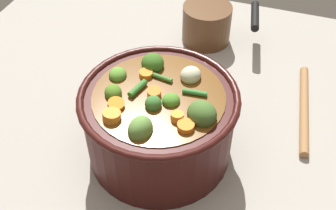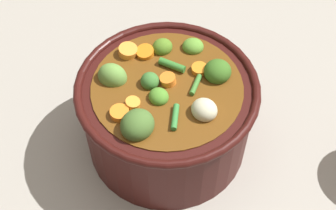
{
  "view_description": "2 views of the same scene",
  "coord_description": "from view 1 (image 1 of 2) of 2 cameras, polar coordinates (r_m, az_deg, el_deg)",
  "views": [
    {
      "loc": [
        -0.17,
        0.46,
        0.6
      ],
      "look_at": [
        -0.02,
        0.0,
        0.12
      ],
      "focal_mm": 45.36,
      "sensor_mm": 36.0,
      "label": 1
    },
    {
      "loc": [
        -0.41,
        -0.08,
        0.64
      ],
      "look_at": [
        -0.02,
        -0.0,
        0.11
      ],
      "focal_mm": 49.43,
      "sensor_mm": 36.0,
      "label": 2
    }
  ],
  "objects": [
    {
      "name": "small_saucepan",
      "position": [
        1.01,
        5.38,
        10.86
      ],
      "size": [
        0.18,
        0.13,
        0.09
      ],
      "color": "brown",
      "rests_on": "ground_plane"
    },
    {
      "name": "ground_plane",
      "position": [
        0.78,
        -1.1,
        -6.05
      ],
      "size": [
        1.1,
        1.1,
        0.0
      ],
      "primitive_type": "plane",
      "color": "#9E998E"
    },
    {
      "name": "cooking_pot",
      "position": [
        0.72,
        -1.18,
        -2.32
      ],
      "size": [
        0.27,
        0.27,
        0.16
      ],
      "color": "#38110F",
      "rests_on": "ground_plane"
    }
  ]
}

